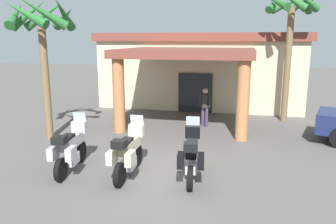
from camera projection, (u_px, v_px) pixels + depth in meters
ground_plane at (161, 172)px, 9.94m from camera, size 80.00×80.00×0.00m
motel_building at (203, 67)px, 20.62m from camera, size 11.81×12.34×4.19m
motorcycle_silver at (70, 148)px, 9.85m from camera, size 0.74×2.21×1.61m
motorcycle_cream at (128, 153)px, 9.50m from camera, size 0.71×2.21×1.61m
motorcycle_black at (191, 155)px, 9.30m from camera, size 0.74×2.21×1.61m
pedestrian at (205, 105)px, 14.85m from camera, size 0.51×0.32×1.74m
palm_tree_near_portico at (291, 18)px, 15.06m from camera, size 2.46×2.47×6.19m
palm_tree_roadside at (42, 27)px, 12.34m from camera, size 2.68×2.72×5.49m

